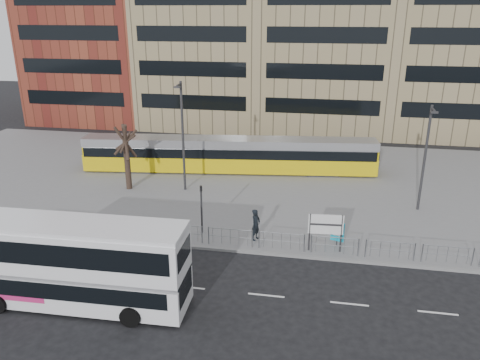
% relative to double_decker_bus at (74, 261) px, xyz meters
% --- Properties ---
extents(ground, '(120.00, 120.00, 0.00)m').
position_rel_double_decker_bus_xyz_m(ground, '(6.70, 6.25, -2.29)').
color(ground, black).
rests_on(ground, ground).
extents(plaza, '(64.00, 24.00, 0.15)m').
position_rel_double_decker_bus_xyz_m(plaza, '(6.70, 18.25, -2.21)').
color(plaza, slate).
rests_on(plaza, ground).
extents(kerb, '(64.00, 0.25, 0.17)m').
position_rel_double_decker_bus_xyz_m(kerb, '(6.70, 6.30, -2.21)').
color(kerb, gray).
rests_on(kerb, ground).
extents(building_row, '(70.40, 18.40, 31.20)m').
position_rel_double_decker_bus_xyz_m(building_row, '(8.25, 40.52, 10.63)').
color(building_row, brown).
rests_on(building_row, ground).
extents(pedestrian_barrier, '(32.07, 0.07, 1.10)m').
position_rel_double_decker_bus_xyz_m(pedestrian_barrier, '(8.70, 6.75, -1.30)').
color(pedestrian_barrier, gray).
rests_on(pedestrian_barrier, plaza).
extents(road_markings, '(62.00, 0.12, 0.01)m').
position_rel_double_decker_bus_xyz_m(road_markings, '(7.70, 2.25, -2.28)').
color(road_markings, white).
rests_on(road_markings, ground).
extents(double_decker_bus, '(10.62, 2.90, 4.23)m').
position_rel_double_decker_bus_xyz_m(double_decker_bus, '(0.00, 0.00, 0.00)').
color(double_decker_bus, white).
rests_on(double_decker_bus, ground).
extents(tram, '(24.75, 5.25, 2.90)m').
position_rel_double_decker_bus_xyz_m(tram, '(3.24, 19.96, -0.68)').
color(tram, '#DEBF0C').
rests_on(tram, plaza).
extents(station_sign, '(1.97, 0.23, 2.27)m').
position_rel_double_decker_bus_xyz_m(station_sign, '(11.44, 7.05, -0.57)').
color(station_sign, '#2D2D30').
rests_on(station_sign, plaza).
extents(ad_panel, '(0.78, 0.27, 1.48)m').
position_rel_double_decker_bus_xyz_m(ad_panel, '(12.15, 7.84, -1.27)').
color(ad_panel, '#2D2D30').
rests_on(ad_panel, plaza).
extents(pedestrian, '(0.70, 0.83, 1.95)m').
position_rel_double_decker_bus_xyz_m(pedestrian, '(7.35, 7.76, -1.16)').
color(pedestrian, black).
rests_on(pedestrian, plaza).
extents(traffic_light_west, '(0.22, 0.24, 3.10)m').
position_rel_double_decker_bus_xyz_m(traffic_light_west, '(3.95, 8.10, -0.16)').
color(traffic_light_west, '#2D2D30').
rests_on(traffic_light_west, plaza).
extents(lamp_post_west, '(0.45, 1.04, 8.27)m').
position_rel_double_decker_bus_xyz_m(lamp_post_west, '(0.78, 14.99, 2.37)').
color(lamp_post_west, '#2D2D30').
rests_on(lamp_post_west, plaza).
extents(lamp_post_east, '(0.45, 1.04, 7.29)m').
position_rel_double_decker_bus_xyz_m(lamp_post_east, '(17.76, 14.16, 1.87)').
color(lamp_post_east, '#2D2D30').
rests_on(lamp_post_east, plaza).
extents(bare_tree, '(4.72, 4.72, 7.44)m').
position_rel_double_decker_bus_xyz_m(bare_tree, '(-3.53, 14.48, 3.15)').
color(bare_tree, black).
rests_on(bare_tree, plaza).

